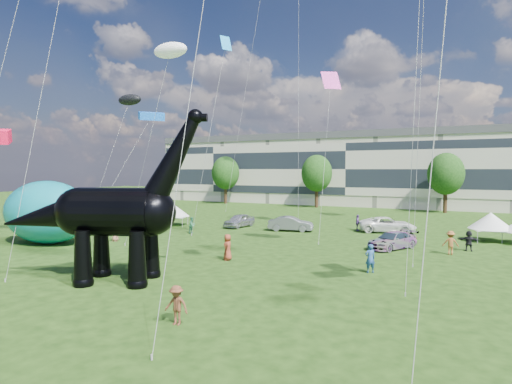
% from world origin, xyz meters
% --- Properties ---
extents(ground, '(220.00, 220.00, 0.00)m').
position_xyz_m(ground, '(0.00, 0.00, 0.00)').
color(ground, '#16330C').
rests_on(ground, ground).
extents(terrace_row, '(78.00, 11.00, 12.00)m').
position_xyz_m(terrace_row, '(-8.00, 62.00, 6.00)').
color(terrace_row, beige).
rests_on(terrace_row, ground).
extents(tree_far_left, '(5.20, 5.20, 9.44)m').
position_xyz_m(tree_far_left, '(-30.00, 53.00, 6.29)').
color(tree_far_left, '#382314').
rests_on(tree_far_left, ground).
extents(tree_mid_left, '(5.20, 5.20, 9.44)m').
position_xyz_m(tree_mid_left, '(-12.00, 53.00, 6.29)').
color(tree_mid_left, '#382314').
rests_on(tree_mid_left, ground).
extents(tree_mid_right, '(5.20, 5.20, 9.44)m').
position_xyz_m(tree_mid_right, '(8.00, 53.00, 6.29)').
color(tree_mid_right, '#382314').
rests_on(tree_mid_right, ground).
extents(dinosaur_sculpture, '(12.15, 6.30, 10.15)m').
position_xyz_m(dinosaur_sculpture, '(-6.79, 1.82, 3.83)').
color(dinosaur_sculpture, black).
rests_on(dinosaur_sculpture, ground).
extents(car_silver, '(2.15, 4.49, 1.48)m').
position_xyz_m(car_silver, '(-11.45, 25.34, 0.74)').
color(car_silver, silver).
rests_on(car_silver, ground).
extents(car_grey, '(4.87, 2.62, 1.52)m').
position_xyz_m(car_grey, '(-5.18, 25.15, 0.76)').
color(car_grey, gray).
rests_on(car_grey, ground).
extents(car_white, '(6.12, 4.06, 1.56)m').
position_xyz_m(car_white, '(3.99, 28.83, 0.78)').
color(car_white, white).
rests_on(car_white, ground).
extents(car_dark, '(3.93, 5.13, 1.38)m').
position_xyz_m(car_dark, '(6.01, 19.57, 0.69)').
color(car_dark, '#595960').
rests_on(car_dark, ground).
extents(gazebo_near, '(4.48, 4.48, 2.59)m').
position_xyz_m(gazebo_near, '(13.18, 27.38, 1.82)').
color(gazebo_near, white).
rests_on(gazebo_near, ground).
extents(gazebo_left, '(4.62, 4.62, 2.46)m').
position_xyz_m(gazebo_left, '(-18.81, 23.12, 1.73)').
color(gazebo_left, silver).
rests_on(gazebo_left, ground).
extents(inflatable_teal, '(8.83, 5.61, 5.46)m').
position_xyz_m(inflatable_teal, '(-21.12, 8.55, 2.73)').
color(inflatable_teal, '#0C8698').
rests_on(inflatable_teal, ground).
extents(visitors, '(50.67, 38.82, 1.86)m').
position_xyz_m(visitors, '(-1.14, 16.54, 0.86)').
color(visitors, '#264E8B').
rests_on(visitors, ground).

